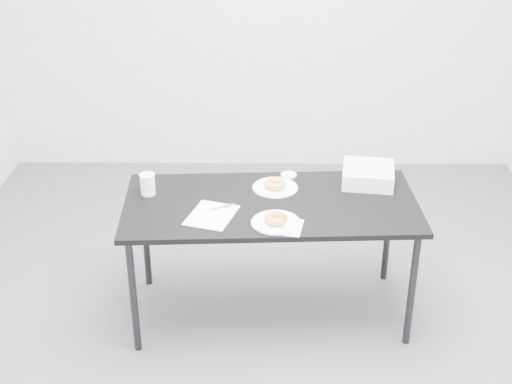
{
  "coord_description": "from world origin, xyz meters",
  "views": [
    {
      "loc": [
        0.0,
        -3.29,
        2.48
      ],
      "look_at": [
        -0.03,
        0.02,
        0.76
      ],
      "focal_mm": 50.0,
      "sensor_mm": 36.0,
      "label": 1
    }
  ],
  "objects_px": {
    "pen": "(223,206)",
    "donut_near": "(276,219)",
    "plate_near": "(276,223)",
    "donut_far": "(275,184)",
    "plate_far": "(275,188)",
    "scorecard": "(212,215)",
    "table": "(271,211)",
    "bakery_box": "(368,175)",
    "coffee_cup": "(148,184)"
  },
  "relations": [
    {
      "from": "table",
      "to": "plate_far",
      "type": "distance_m",
      "value": 0.17
    },
    {
      "from": "plate_near",
      "to": "bakery_box",
      "type": "bearing_deg",
      "value": 42.13
    },
    {
      "from": "pen",
      "to": "coffee_cup",
      "type": "relative_size",
      "value": 1.08
    },
    {
      "from": "pen",
      "to": "bakery_box",
      "type": "relative_size",
      "value": 0.46
    },
    {
      "from": "plate_far",
      "to": "coffee_cup",
      "type": "xyz_separation_m",
      "value": [
        -0.68,
        -0.07,
        0.06
      ]
    },
    {
      "from": "table",
      "to": "coffee_cup",
      "type": "distance_m",
      "value": 0.67
    },
    {
      "from": "plate_far",
      "to": "donut_far",
      "type": "bearing_deg",
      "value": 0.0
    },
    {
      "from": "table",
      "to": "donut_near",
      "type": "distance_m",
      "value": 0.24
    },
    {
      "from": "plate_near",
      "to": "bakery_box",
      "type": "distance_m",
      "value": 0.7
    },
    {
      "from": "coffee_cup",
      "to": "scorecard",
      "type": "bearing_deg",
      "value": -33.1
    },
    {
      "from": "table",
      "to": "plate_near",
      "type": "xyz_separation_m",
      "value": [
        0.02,
        -0.23,
        0.06
      ]
    },
    {
      "from": "scorecard",
      "to": "donut_far",
      "type": "relative_size",
      "value": 2.35
    },
    {
      "from": "donut_near",
      "to": "coffee_cup",
      "type": "bearing_deg",
      "value": 155.25
    },
    {
      "from": "donut_near",
      "to": "bakery_box",
      "type": "xyz_separation_m",
      "value": [
        0.52,
        0.47,
        0.02
      ]
    },
    {
      "from": "pen",
      "to": "plate_near",
      "type": "bearing_deg",
      "value": -56.95
    },
    {
      "from": "plate_far",
      "to": "donut_far",
      "type": "relative_size",
      "value": 2.13
    },
    {
      "from": "table",
      "to": "bakery_box",
      "type": "height_order",
      "value": "bakery_box"
    },
    {
      "from": "donut_far",
      "to": "pen",
      "type": "bearing_deg",
      "value": -140.59
    },
    {
      "from": "plate_near",
      "to": "donut_near",
      "type": "bearing_deg",
      "value": 0.0
    },
    {
      "from": "plate_far",
      "to": "pen",
      "type": "bearing_deg",
      "value": -140.59
    },
    {
      "from": "donut_far",
      "to": "bakery_box",
      "type": "height_order",
      "value": "bakery_box"
    },
    {
      "from": "table",
      "to": "pen",
      "type": "bearing_deg",
      "value": -168.55
    },
    {
      "from": "table",
      "to": "pen",
      "type": "distance_m",
      "value": 0.26
    },
    {
      "from": "scorecard",
      "to": "donut_far",
      "type": "xyz_separation_m",
      "value": [
        0.33,
        0.31,
        0.02
      ]
    },
    {
      "from": "scorecard",
      "to": "plate_far",
      "type": "bearing_deg",
      "value": 60.54
    },
    {
      "from": "scorecard",
      "to": "plate_near",
      "type": "height_order",
      "value": "plate_near"
    },
    {
      "from": "pen",
      "to": "plate_near",
      "type": "height_order",
      "value": "pen"
    },
    {
      "from": "pen",
      "to": "bakery_box",
      "type": "bearing_deg",
      "value": -4.46
    },
    {
      "from": "coffee_cup",
      "to": "donut_near",
      "type": "bearing_deg",
      "value": -24.75
    },
    {
      "from": "scorecard",
      "to": "plate_near",
      "type": "xyz_separation_m",
      "value": [
        0.33,
        -0.08,
        0.01
      ]
    },
    {
      "from": "coffee_cup",
      "to": "plate_far",
      "type": "bearing_deg",
      "value": 6.23
    },
    {
      "from": "pen",
      "to": "plate_near",
      "type": "distance_m",
      "value": 0.32
    },
    {
      "from": "scorecard",
      "to": "donut_near",
      "type": "xyz_separation_m",
      "value": [
        0.33,
        -0.08,
        0.03
      ]
    },
    {
      "from": "plate_near",
      "to": "pen",
      "type": "bearing_deg",
      "value": 148.53
    },
    {
      "from": "table",
      "to": "plate_far",
      "type": "xyz_separation_m",
      "value": [
        0.02,
        0.16,
        0.06
      ]
    },
    {
      "from": "bakery_box",
      "to": "table",
      "type": "bearing_deg",
      "value": -147.92
    },
    {
      "from": "table",
      "to": "donut_far",
      "type": "height_order",
      "value": "donut_far"
    },
    {
      "from": "table",
      "to": "coffee_cup",
      "type": "bearing_deg",
      "value": 169.81
    },
    {
      "from": "scorecard",
      "to": "table",
      "type": "bearing_deg",
      "value": 43.08
    },
    {
      "from": "table",
      "to": "donut_far",
      "type": "relative_size",
      "value": 13.53
    },
    {
      "from": "scorecard",
      "to": "bakery_box",
      "type": "distance_m",
      "value": 0.93
    },
    {
      "from": "scorecard",
      "to": "donut_near",
      "type": "height_order",
      "value": "donut_near"
    },
    {
      "from": "plate_near",
      "to": "donut_far",
      "type": "distance_m",
      "value": 0.39
    },
    {
      "from": "pen",
      "to": "plate_far",
      "type": "height_order",
      "value": "pen"
    },
    {
      "from": "scorecard",
      "to": "bakery_box",
      "type": "bearing_deg",
      "value": 42.08
    },
    {
      "from": "coffee_cup",
      "to": "bakery_box",
      "type": "relative_size",
      "value": 0.43
    },
    {
      "from": "plate_near",
      "to": "coffee_cup",
      "type": "distance_m",
      "value": 0.75
    },
    {
      "from": "pen",
      "to": "donut_near",
      "type": "xyz_separation_m",
      "value": [
        0.27,
        -0.17,
        0.02
      ]
    },
    {
      "from": "plate_near",
      "to": "donut_far",
      "type": "relative_size",
      "value": 2.13
    },
    {
      "from": "scorecard",
      "to": "plate_far",
      "type": "distance_m",
      "value": 0.45
    }
  ]
}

